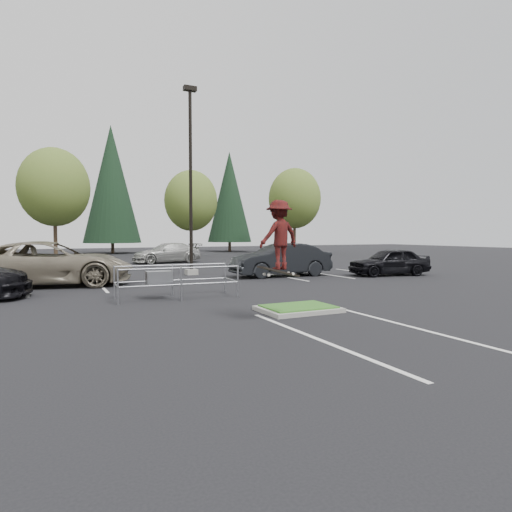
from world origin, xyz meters
name	(u,v)px	position (x,y,z in m)	size (l,w,h in m)	color
ground	(298,311)	(0.00, 0.00, 0.00)	(120.00, 120.00, 0.00)	black
grass_median	(298,308)	(0.00, 0.00, 0.08)	(2.20, 1.60, 0.16)	gray
stall_lines	(191,289)	(-1.35, 6.02, 0.00)	(22.62, 17.60, 0.01)	silver
light_pole	(191,191)	(0.50, 12.00, 4.56)	(0.70, 0.60, 10.12)	gray
decid_b	(54,190)	(-6.01, 30.53, 6.04)	(5.89, 5.89, 9.64)	#38281C
decid_c	(191,203)	(5.99, 29.83, 5.25)	(5.12, 5.12, 8.38)	#38281C
decid_d	(294,200)	(17.99, 30.33, 5.91)	(5.76, 5.76, 9.43)	#38281C
conif_b	(112,184)	(0.00, 40.50, 7.85)	(6.38, 6.38, 14.50)	#38281C
conif_c	(229,197)	(14.00, 39.50, 6.85)	(5.50, 5.50, 12.50)	#38281C
cart_corral	(163,278)	(-2.96, 4.02, 0.73)	(4.15, 1.68, 1.16)	gray
skateboarder	(279,235)	(-1.20, -1.00, 2.20)	(1.24, 0.85, 1.98)	black
car_l_tan	(49,263)	(-6.50, 9.89, 0.96)	(3.18, 6.90, 1.92)	gray
car_r_charc	(281,260)	(4.50, 9.14, 0.87)	(1.84, 5.27, 1.74)	black
car_r_black	(390,262)	(10.00, 7.00, 0.74)	(1.74, 4.34, 1.48)	black
car_far_silver	(167,253)	(1.69, 22.00, 0.76)	(2.13, 5.25, 1.52)	#AAABA5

